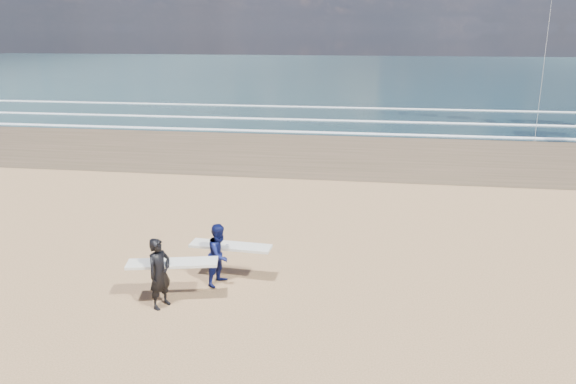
# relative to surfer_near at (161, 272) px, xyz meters

# --- Properties ---
(ocean) EXTENTS (220.00, 100.00, 0.02)m
(ocean) POSITION_rel_surfer_near_xyz_m (19.18, 71.40, -0.90)
(ocean) COLOR #162C32
(ocean) RESTS_ON ground
(foam_breakers) EXTENTS (220.00, 11.70, 0.05)m
(foam_breakers) POSITION_rel_surfer_near_xyz_m (19.18, 27.50, -0.86)
(foam_breakers) COLOR white
(foam_breakers) RESTS_ON ground
(surfer_near) EXTENTS (2.26, 1.22, 1.78)m
(surfer_near) POSITION_rel_surfer_near_xyz_m (0.00, 0.00, 0.00)
(surfer_near) COLOR black
(surfer_near) RESTS_ON ground
(surfer_far) EXTENTS (2.23, 1.18, 1.68)m
(surfer_far) POSITION_rel_surfer_near_xyz_m (1.10, 1.36, -0.06)
(surfer_far) COLOR #0C1346
(surfer_far) RESTS_ON ground
(kite_1) EXTENTS (6.80, 4.85, 12.21)m
(kite_1) POSITION_rel_surfer_near_xyz_m (15.75, 24.20, 6.21)
(kite_1) COLOR slate
(kite_1) RESTS_ON ground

